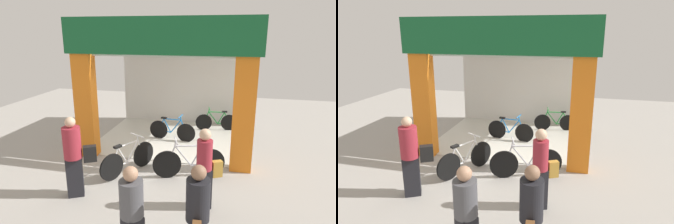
% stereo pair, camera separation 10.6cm
% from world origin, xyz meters
% --- Properties ---
extents(ground_plane, '(17.46, 17.46, 0.00)m').
position_xyz_m(ground_plane, '(0.00, 0.00, 0.00)').
color(ground_plane, '#9E9991').
rests_on(ground_plane, ground).
extents(shop_facade, '(4.93, 3.97, 3.77)m').
position_xyz_m(shop_facade, '(0.00, 1.68, 1.96)').
color(shop_facade, beige).
rests_on(shop_facade, ground).
extents(bicycle_inside_0, '(1.46, 0.40, 0.81)m').
position_xyz_m(bicycle_inside_0, '(1.30, 2.96, 0.32)').
color(bicycle_inside_0, black).
rests_on(bicycle_inside_0, ground).
extents(bicycle_inside_1, '(1.54, 0.42, 0.85)m').
position_xyz_m(bicycle_inside_1, '(-0.04, 1.65, 0.34)').
color(bicycle_inside_1, black).
rests_on(bicycle_inside_1, ground).
extents(bicycle_parked_0, '(1.68, 0.65, 0.97)m').
position_xyz_m(bicycle_parked_0, '(0.89, -0.67, 0.39)').
color(bicycle_parked_0, black).
rests_on(bicycle_parked_0, ground).
extents(bicycle_parked_1, '(0.86, 1.49, 0.93)m').
position_xyz_m(bicycle_parked_1, '(-0.61, -0.81, 0.37)').
color(bicycle_parked_1, black).
rests_on(bicycle_parked_1, ground).
extents(pedestrian_0, '(0.49, 0.49, 1.62)m').
position_xyz_m(pedestrian_0, '(0.51, -3.60, 0.84)').
color(pedestrian_0, black).
rests_on(pedestrian_0, ground).
extents(pedestrian_1, '(0.71, 0.54, 1.76)m').
position_xyz_m(pedestrian_1, '(-1.32, -2.02, 0.92)').
color(pedestrian_1, black).
rests_on(pedestrian_1, ground).
extents(pedestrian_2, '(0.36, 0.57, 1.71)m').
position_xyz_m(pedestrian_2, '(1.45, -3.54, 0.88)').
color(pedestrian_2, black).
rests_on(pedestrian_2, ground).
extents(pedestrian_3, '(0.56, 0.43, 1.66)m').
position_xyz_m(pedestrian_3, '(1.38, -1.86, 0.85)').
color(pedestrian_3, black).
rests_on(pedestrian_3, ground).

